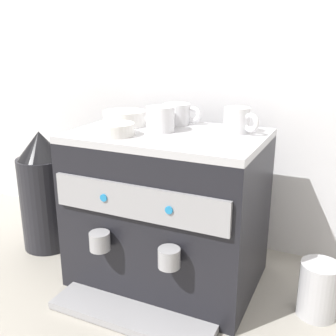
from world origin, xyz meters
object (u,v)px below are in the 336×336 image
object	(u,v)px
ceramic_cup_2	(238,120)
coffee_grinder	(45,192)
espresso_machine	(167,209)
ceramic_cup_0	(161,119)
ceramic_bowl_1	(124,118)
ceramic_bowl_0	(114,130)
ceramic_cup_1	(178,114)
milk_pitcher	(318,290)

from	to	relation	value
ceramic_cup_2	coffee_grinder	distance (m)	0.72
ceramic_cup_2	coffee_grinder	bearing A→B (deg)	-173.90
espresso_machine	ceramic_cup_0	world-z (taller)	ceramic_cup_0
ceramic_cup_0	ceramic_bowl_1	xyz separation A→B (m)	(-0.14, 0.03, -0.01)
ceramic_cup_0	ceramic_cup_2	world-z (taller)	same
ceramic_bowl_0	coffee_grinder	xyz separation A→B (m)	(-0.36, 0.10, -0.27)
ceramic_cup_0	coffee_grinder	bearing A→B (deg)	179.78
ceramic_cup_1	milk_pitcher	distance (m)	0.63
ceramic_cup_0	ceramic_bowl_1	world-z (taller)	ceramic_cup_0
ceramic_cup_2	ceramic_bowl_0	xyz separation A→B (m)	(-0.29, -0.17, -0.02)
milk_pitcher	ceramic_cup_0	bearing A→B (deg)	179.72
ceramic_cup_0	ceramic_cup_1	xyz separation A→B (m)	(0.00, 0.11, -0.00)
coffee_grinder	ceramic_bowl_0	bearing A→B (deg)	-15.41
coffee_grinder	espresso_machine	bearing A→B (deg)	-0.96
ceramic_bowl_1	milk_pitcher	world-z (taller)	ceramic_bowl_1
ceramic_cup_2	espresso_machine	bearing A→B (deg)	-156.45
ceramic_cup_1	ceramic_bowl_0	distance (m)	0.23
ceramic_cup_1	ceramic_cup_2	distance (m)	0.20
espresso_machine	ceramic_cup_2	bearing A→B (deg)	23.55
ceramic_bowl_1	milk_pitcher	xyz separation A→B (m)	(0.60, -0.03, -0.41)
espresso_machine	ceramic_bowl_0	world-z (taller)	ceramic_bowl_0
espresso_machine	ceramic_bowl_0	xyz separation A→B (m)	(-0.12, -0.09, 0.25)
ceramic_cup_1	ceramic_bowl_1	distance (m)	0.16
ceramic_cup_2	ceramic_cup_1	bearing A→B (deg)	168.37
ceramic_cup_0	coffee_grinder	distance (m)	0.54
ceramic_cup_1	coffee_grinder	distance (m)	0.55
ceramic_cup_0	ceramic_bowl_1	distance (m)	0.14
espresso_machine	ceramic_cup_1	distance (m)	0.29
ceramic_cup_0	milk_pitcher	world-z (taller)	ceramic_cup_0
ceramic_bowl_0	milk_pitcher	world-z (taller)	ceramic_bowl_0
espresso_machine	coffee_grinder	bearing A→B (deg)	179.04
ceramic_cup_0	milk_pitcher	distance (m)	0.63
ceramic_cup_0	ceramic_cup_1	bearing A→B (deg)	88.93
ceramic_bowl_0	milk_pitcher	size ratio (longest dim) A/B	0.71
ceramic_cup_1	ceramic_bowl_0	xyz separation A→B (m)	(-0.09, -0.21, -0.02)
ceramic_cup_0	coffee_grinder	xyz separation A→B (m)	(-0.45, 0.00, -0.29)
ceramic_bowl_1	ceramic_cup_1	bearing A→B (deg)	30.92
espresso_machine	ceramic_bowl_1	bearing A→B (deg)	167.35
ceramic_bowl_0	milk_pitcher	bearing A→B (deg)	9.71
ceramic_cup_0	ceramic_cup_1	distance (m)	0.11
ceramic_bowl_1	ceramic_cup_0	bearing A→B (deg)	-12.27
ceramic_bowl_0	ceramic_bowl_1	xyz separation A→B (m)	(-0.04, 0.13, 0.01)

